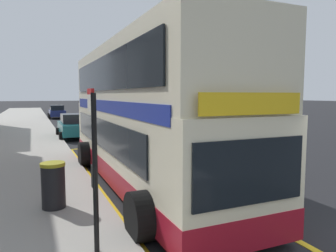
{
  "coord_description": "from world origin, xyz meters",
  "views": [
    {
      "loc": [
        -5.7,
        -2.99,
        2.86
      ],
      "look_at": [
        -1.28,
        7.14,
        1.76
      ],
      "focal_mm": 33.33,
      "sensor_mm": 36.0,
      "label": 1
    }
  ],
  "objects_px": {
    "parked_car_navy_distant": "(57,112)",
    "bus_stop_sign": "(94,158)",
    "litter_bin": "(53,185)",
    "parked_car_teal_kerbside": "(74,126)",
    "double_decker_bus": "(142,120)"
  },
  "relations": [
    {
      "from": "parked_car_navy_distant",
      "to": "bus_stop_sign",
      "type": "bearing_deg",
      "value": -94.91
    },
    {
      "from": "bus_stop_sign",
      "to": "litter_bin",
      "type": "distance_m",
      "value": 2.77
    },
    {
      "from": "parked_car_navy_distant",
      "to": "parked_car_teal_kerbside",
      "type": "height_order",
      "value": "same"
    },
    {
      "from": "parked_car_navy_distant",
      "to": "litter_bin",
      "type": "distance_m",
      "value": 32.88
    },
    {
      "from": "double_decker_bus",
      "to": "bus_stop_sign",
      "type": "bearing_deg",
      "value": -118.72
    },
    {
      "from": "double_decker_bus",
      "to": "parked_car_navy_distant",
      "type": "bearing_deg",
      "value": 90.81
    },
    {
      "from": "double_decker_bus",
      "to": "bus_stop_sign",
      "type": "xyz_separation_m",
      "value": [
        -2.3,
        -4.21,
        -0.28
      ]
    },
    {
      "from": "bus_stop_sign",
      "to": "parked_car_navy_distant",
      "type": "bearing_deg",
      "value": 86.97
    },
    {
      "from": "bus_stop_sign",
      "to": "parked_car_navy_distant",
      "type": "distance_m",
      "value": 35.34
    },
    {
      "from": "double_decker_bus",
      "to": "litter_bin",
      "type": "distance_m",
      "value": 3.59
    },
    {
      "from": "parked_car_navy_distant",
      "to": "litter_bin",
      "type": "relative_size",
      "value": 3.79
    },
    {
      "from": "double_decker_bus",
      "to": "parked_car_teal_kerbside",
      "type": "distance_m",
      "value": 12.0
    },
    {
      "from": "parked_car_teal_kerbside",
      "to": "bus_stop_sign",
      "type": "bearing_deg",
      "value": -95.83
    },
    {
      "from": "parked_car_navy_distant",
      "to": "parked_car_teal_kerbside",
      "type": "xyz_separation_m",
      "value": [
        -0.3,
        -19.17,
        0.0
      ]
    },
    {
      "from": "double_decker_bus",
      "to": "parked_car_navy_distant",
      "type": "distance_m",
      "value": 31.1
    }
  ]
}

